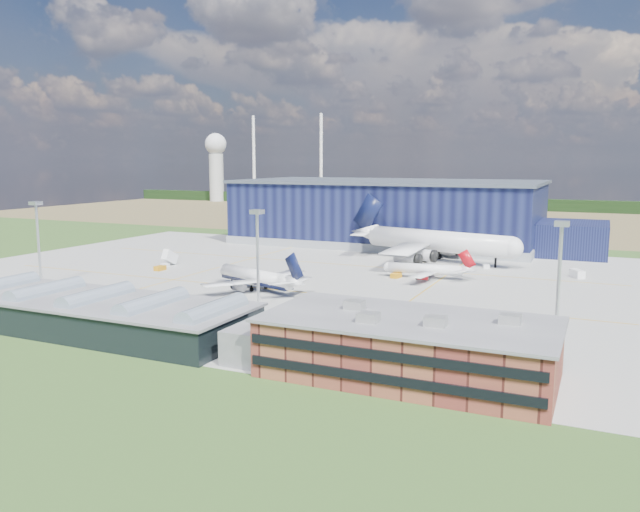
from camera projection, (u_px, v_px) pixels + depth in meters
The scene contains 23 objects.
ground at pixel (281, 282), 176.27m from camera, with size 600.00×600.00×0.00m, color #274E1D.
apron at pixel (297, 276), 185.25m from camera, with size 220.00×160.00×0.08m.
farmland at pixel (454, 218), 373.96m from camera, with size 600.00×220.00×0.01m, color olive.
treeline at pixel (479, 203), 445.24m from camera, with size 600.00×8.00×8.00m, color black.
horizon_dressing at pixel (245, 161), 514.45m from camera, with size 440.20×18.00×70.00m.
hangar at pixel (395, 215), 258.55m from camera, with size 145.00×62.00×26.10m.
ops_building at pixel (408, 346), 98.97m from camera, with size 46.00×23.00×10.90m.
glass_concourse at pixel (111, 314), 124.45m from camera, with size 78.00×23.00×8.60m.
light_mast_west at pixel (37, 229), 171.70m from camera, with size 2.60×2.60×23.00m.
light_mast_center at pixel (258, 243), 142.86m from camera, with size 2.60×2.60×23.00m.
light_mast_east at pixel (560, 261), 116.08m from camera, with size 2.60×2.60×23.00m.
airliner_navy at pixel (256, 269), 165.13m from camera, with size 34.40×33.65×11.22m, color white, non-canonical shape.
airliner_red at pixel (425, 264), 180.79m from camera, with size 27.33×26.74×8.91m, color white, non-canonical shape.
airliner_widebody at pixel (438, 230), 210.73m from camera, with size 66.22×64.79×21.60m, color white, non-canonical shape.
gse_tug_a at pixel (160, 268), 194.85m from camera, with size 2.21×3.61×1.51m, color orange.
gse_tug_b at pixel (151, 313), 138.18m from camera, with size 2.08×3.12×1.35m, color orange.
gse_cart_a at pixel (486, 266), 198.80m from camera, with size 1.93×2.89×1.25m, color white.
gse_van_b at pixel (577, 274), 182.83m from camera, with size 2.38×5.18×2.38m, color white.
gse_tug_c at pixel (396, 275), 182.45m from camera, with size 2.15×3.44×1.51m, color orange.
gse_van_c at pixel (492, 353), 107.62m from camera, with size 2.38×4.95×2.38m, color white.
airstair at pixel (170, 260), 204.18m from camera, with size 2.20×5.49×3.52m, color white.
car_a at pixel (464, 356), 107.75m from camera, with size 1.31×3.25×1.11m, color #99999E.
car_b at pixel (374, 344), 114.49m from camera, with size 1.42×4.06×1.34m, color #99999E.
Camera 1 is at (82.09, -152.82, 33.97)m, focal length 35.00 mm.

